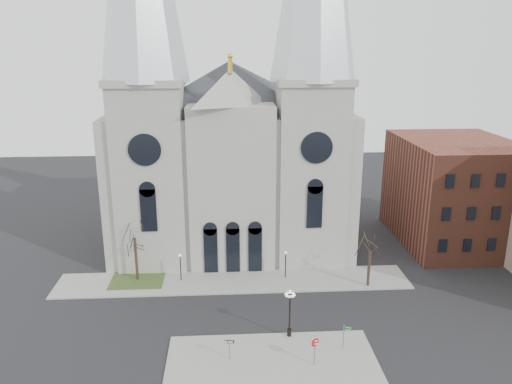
{
  "coord_description": "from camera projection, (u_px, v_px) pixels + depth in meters",
  "views": [
    {
      "loc": [
        -0.62,
        -40.73,
        26.11
      ],
      "look_at": [
        2.37,
        8.0,
        11.58
      ],
      "focal_mm": 35.0,
      "sensor_mm": 36.0,
      "label": 1
    }
  ],
  "objects": [
    {
      "name": "tree_left",
      "position": [
        134.0,
        235.0,
        55.69
      ],
      "size": [
        3.2,
        3.2,
        7.5
      ],
      "color": "black",
      "rests_on": "ground"
    },
    {
      "name": "ground",
      "position": [
        236.0,
        336.0,
        46.45
      ],
      "size": [
        160.0,
        160.0,
        0.0
      ],
      "primitive_type": "plane",
      "color": "black",
      "rests_on": "ground"
    },
    {
      "name": "one_way_sign",
      "position": [
        229.0,
        345.0,
        42.43
      ],
      "size": [
        0.85,
        0.12,
        1.94
      ],
      "rotation": [
        0.0,
        0.0,
        -0.1
      ],
      "color": "slate",
      "rests_on": "sidewalk_near"
    },
    {
      "name": "ped_lamp_left",
      "position": [
        180.0,
        263.0,
        56.43
      ],
      "size": [
        0.32,
        0.32,
        3.26
      ],
      "color": "black",
      "rests_on": "sidewalk_far"
    },
    {
      "name": "grass_patch",
      "position": [
        138.0,
        280.0,
        57.25
      ],
      "size": [
        6.0,
        5.0,
        0.18
      ],
      "primitive_type": "cube",
      "color": "#354C20",
      "rests_on": "ground"
    },
    {
      "name": "ped_lamp_right",
      "position": [
        286.0,
        260.0,
        57.14
      ],
      "size": [
        0.32,
        0.32,
        3.26
      ],
      "color": "black",
      "rests_on": "sidewalk_far"
    },
    {
      "name": "street_name_sign",
      "position": [
        345.0,
        335.0,
        43.87
      ],
      "size": [
        0.71,
        0.29,
        2.34
      ],
      "rotation": [
        0.0,
        0.0,
        -0.34
      ],
      "color": "slate",
      "rests_on": "sidewalk_near"
    },
    {
      "name": "sidewalk_far",
      "position": [
        234.0,
        281.0,
        56.95
      ],
      "size": [
        40.0,
        6.0,
        0.14
      ],
      "primitive_type": "cube",
      "color": "gray",
      "rests_on": "ground"
    },
    {
      "name": "sidewalk_near",
      "position": [
        273.0,
        367.0,
        41.82
      ],
      "size": [
        18.0,
        10.0,
        0.14
      ],
      "primitive_type": "cube",
      "color": "gray",
      "rests_on": "ground"
    },
    {
      "name": "cathedral",
      "position": [
        230.0,
        107.0,
        63.04
      ],
      "size": [
        33.0,
        26.66,
        54.0
      ],
      "color": "#A4A299",
      "rests_on": "ground"
    },
    {
      "name": "bg_building_brick",
      "position": [
        454.0,
        191.0,
        67.26
      ],
      "size": [
        14.0,
        18.0,
        14.0
      ],
      "primitive_type": "cube",
      "color": "brown",
      "rests_on": "ground"
    },
    {
      "name": "tree_right",
      "position": [
        370.0,
        249.0,
        54.66
      ],
      "size": [
        3.2,
        3.2,
        6.0
      ],
      "color": "black",
      "rests_on": "ground"
    },
    {
      "name": "stop_sign",
      "position": [
        315.0,
        345.0,
        41.6
      ],
      "size": [
        0.93,
        0.14,
        2.58
      ],
      "rotation": [
        0.0,
        0.0,
        0.11
      ],
      "color": "slate",
      "rests_on": "sidewalk_near"
    },
    {
      "name": "globe_lamp",
      "position": [
        290.0,
        307.0,
        45.38
      ],
      "size": [
        1.24,
        1.24,
        4.69
      ],
      "rotation": [
        0.0,
        0.0,
        -0.27
      ],
      "color": "black",
      "rests_on": "sidewalk_near"
    }
  ]
}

